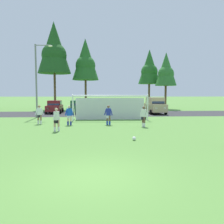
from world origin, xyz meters
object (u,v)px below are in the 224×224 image
(player_midfield_center, at_px, (57,120))
(soccer_goal, at_px, (110,107))
(player_striker_near, at_px, (144,117))
(player_winger_left, at_px, (39,115))
(soccer_ball, at_px, (134,139))
(parked_car_slot_center, at_px, (130,107))
(parked_car_slot_center_left, at_px, (106,107))
(player_defender_far, at_px, (108,115))
(player_trailing_back, at_px, (69,115))
(parked_car_slot_center_right, at_px, (155,105))
(parked_car_slot_left, at_px, (77,107))
(parked_car_slot_far_left, at_px, (55,107))
(street_lamp, at_px, (38,80))

(player_midfield_center, bearing_deg, soccer_goal, 59.70)
(player_striker_near, relative_size, player_winger_left, 1.00)
(soccer_ball, xyz_separation_m, parked_car_slot_center, (1.98, 16.62, 0.77))
(soccer_ball, height_order, soccer_goal, soccer_goal)
(parked_car_slot_center_left, bearing_deg, player_defender_far, -90.82)
(soccer_ball, distance_m, player_trailing_back, 8.05)
(player_striker_near, relative_size, parked_car_slot_center_left, 0.39)
(player_winger_left, bearing_deg, player_striker_near, -13.96)
(player_midfield_center, xyz_separation_m, parked_car_slot_center_right, (10.38, 13.89, 0.29))
(player_winger_left, distance_m, parked_car_slot_left, 11.50)
(parked_car_slot_center_right, bearing_deg, player_midfield_center, -126.78)
(soccer_goal, xyz_separation_m, player_trailing_back, (-3.61, -3.80, -0.47))
(parked_car_slot_left, xyz_separation_m, parked_car_slot_center, (6.92, -2.14, 0.00))
(player_striker_near, xyz_separation_m, player_winger_left, (-8.70, 2.16, 0.00))
(player_striker_near, xyz_separation_m, parked_car_slot_far_left, (-9.56, 13.59, 0.05))
(player_defender_far, distance_m, parked_car_slot_center_right, 12.58)
(parked_car_slot_center_left, xyz_separation_m, parked_car_slot_center_right, (6.47, -0.45, 0.24))
(player_trailing_back, height_order, parked_car_slot_center_right, parked_car_slot_center_right)
(parked_car_slot_far_left, bearing_deg, parked_car_slot_center_left, -8.89)
(player_winger_left, distance_m, parked_car_slot_center, 12.91)
(soccer_goal, height_order, player_winger_left, soccer_goal)
(player_striker_near, distance_m, player_trailing_back, 6.18)
(player_defender_far, relative_size, parked_car_slot_center_right, 0.35)
(player_winger_left, xyz_separation_m, parked_car_slot_far_left, (-0.86, 11.42, 0.05))
(player_defender_far, bearing_deg, parked_car_slot_center_right, 58.19)
(player_winger_left, xyz_separation_m, parked_car_slot_center, (9.12, 9.14, 0.05))
(soccer_goal, distance_m, player_striker_near, 5.70)
(parked_car_slot_far_left, bearing_deg, parked_car_slot_center, -12.87)
(street_lamp, bearing_deg, parked_car_slot_center_right, 16.47)
(soccer_ball, bearing_deg, player_striker_near, 73.62)
(soccer_ball, relative_size, parked_car_slot_center, 0.05)
(player_winger_left, bearing_deg, parked_car_slot_center, 45.07)
(player_midfield_center, height_order, player_trailing_back, same)
(player_midfield_center, distance_m, parked_car_slot_center_right, 17.35)
(parked_car_slot_center_left, distance_m, parked_car_slot_center, 3.24)
(player_trailing_back, height_order, parked_car_slot_center, parked_car_slot_center)
(parked_car_slot_far_left, bearing_deg, soccer_ball, -67.05)
(player_defender_far, height_order, parked_car_slot_center_right, parked_car_slot_center_right)
(parked_car_slot_far_left, height_order, parked_car_slot_center_right, parked_car_slot_center_right)
(player_trailing_back, bearing_deg, soccer_ball, -56.13)
(player_winger_left, height_order, street_lamp, street_lamp)
(player_winger_left, relative_size, parked_car_slot_far_left, 0.39)
(parked_car_slot_left, relative_size, street_lamp, 0.53)
(parked_car_slot_center_right, height_order, street_lamp, street_lamp)
(player_midfield_center, xyz_separation_m, parked_car_slot_far_left, (-3.06, 15.43, 0.05))
(player_winger_left, height_order, parked_car_slot_center_left, parked_car_slot_center_left)
(soccer_goal, height_order, parked_car_slot_left, soccer_goal)
(soccer_ball, height_order, parked_car_slot_center, parked_car_slot_center)
(soccer_ball, bearing_deg, player_defender_far, 100.08)
(player_striker_near, distance_m, parked_car_slot_center_right, 12.66)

